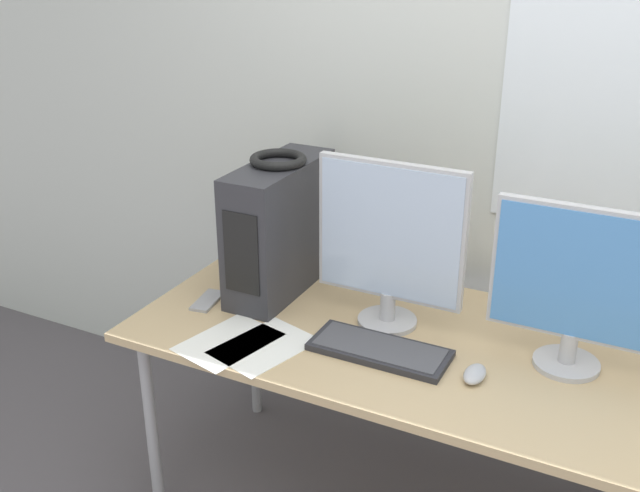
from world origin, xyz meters
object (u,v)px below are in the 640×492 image
monitor_main (390,241)px  monitor_right_near (578,285)px  keyboard (380,350)px  mouse (475,374)px  cell_phone (208,301)px  pc_tower (280,228)px  headphones (278,159)px

monitor_main → monitor_right_near: (0.56, -0.00, -0.02)m
monitor_main → keyboard: monitor_main is taller
monitor_main → keyboard: (0.05, -0.18, -0.27)m
keyboard → mouse: (0.29, -0.01, 0.00)m
keyboard → cell_phone: keyboard is taller
monitor_main → cell_phone: bearing=-166.9°
pc_tower → monitor_main: bearing=-9.2°
mouse → cell_phone: bearing=177.1°
keyboard → headphones: bearing=152.5°
headphones → mouse: 0.93m
pc_tower → mouse: bearing=-18.3°
pc_tower → keyboard: bearing=-27.4°
headphones → cell_phone: bearing=-128.6°
headphones → keyboard: headphones is taller
monitor_right_near → mouse: bearing=-139.6°
pc_tower → mouse: 0.84m
headphones → keyboard: (0.48, -0.25, -0.46)m
mouse → cell_phone: (-0.94, 0.05, -0.01)m
pc_tower → monitor_right_near: monitor_right_near is taller
keyboard → cell_phone: (-0.65, 0.04, -0.01)m
headphones → monitor_right_near: (0.99, -0.07, -0.21)m
pc_tower → mouse: size_ratio=4.56×
pc_tower → keyboard: size_ratio=1.18×
monitor_main → mouse: (0.34, -0.19, -0.27)m
mouse → keyboard: bearing=178.6°
pc_tower → headphones: (-0.00, 0.00, 0.24)m
monitor_main → monitor_right_near: monitor_main is taller
mouse → monitor_right_near: bearing=40.4°
headphones → cell_phone: (-0.17, -0.21, -0.46)m
monitor_right_near → cell_phone: size_ratio=3.06×
mouse → pc_tower: bearing=161.7°
monitor_right_near → keyboard: size_ratio=1.18×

